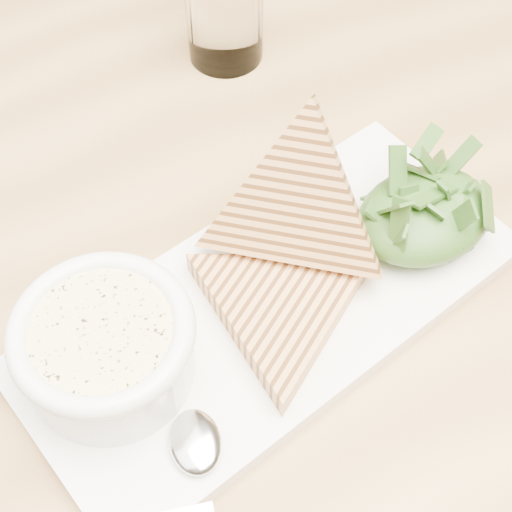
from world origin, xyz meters
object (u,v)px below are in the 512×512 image
table_top (341,207)px  glass_near (224,7)px  platter (270,308)px  soup_bowl (108,353)px

table_top → glass_near: glass_near is taller
platter → glass_near: bearing=65.9°
table_top → soup_bowl: size_ratio=9.75×
table_top → glass_near: (0.00, 0.20, 0.07)m
table_top → soup_bowl: soup_bowl is taller
glass_near → table_top: bearing=-91.2°
soup_bowl → glass_near: glass_near is taller
table_top → platter: 0.13m
platter → glass_near: size_ratio=3.48×
table_top → glass_near: 0.21m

